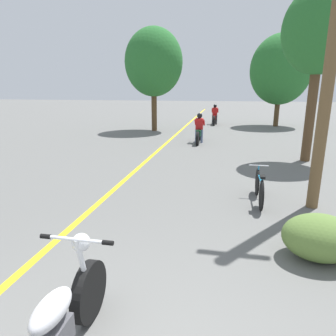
# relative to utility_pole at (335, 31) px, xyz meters

# --- Properties ---
(lane_stripe_center) EXTENTS (0.14, 48.00, 0.01)m
(lane_stripe_center) POSITION_rel_utility_pole_xyz_m (-4.68, 7.32, -3.55)
(lane_stripe_center) COLOR yellow
(lane_stripe_center) RESTS_ON ground
(utility_pole) EXTENTS (1.10, 0.24, 6.93)m
(utility_pole) POSITION_rel_utility_pole_xyz_m (0.00, 0.00, 0.00)
(utility_pole) COLOR brown
(utility_pole) RESTS_ON ground
(roadside_tree_right_near) EXTENTS (2.42, 2.18, 5.72)m
(roadside_tree_right_near) POSITION_rel_utility_pole_xyz_m (0.89, 4.57, 0.71)
(roadside_tree_right_near) COLOR #513A23
(roadside_tree_right_near) RESTS_ON ground
(roadside_tree_right_far) EXTENTS (3.90, 3.51, 5.92)m
(roadside_tree_right_far) POSITION_rel_utility_pole_xyz_m (1.34, 14.84, 0.11)
(roadside_tree_right_far) COLOR #513A23
(roadside_tree_right_far) RESTS_ON ground
(roadside_tree_left) EXTENTS (3.37, 3.03, 5.90)m
(roadside_tree_left) POSITION_rel_utility_pole_xyz_m (-6.26, 11.17, 0.39)
(roadside_tree_left) COLOR #513A23
(roadside_tree_left) RESTS_ON ground
(roadside_bush) EXTENTS (1.10, 0.88, 0.70)m
(roadside_bush) POSITION_rel_utility_pole_xyz_m (-0.46, -2.18, -3.20)
(roadside_bush) COLOR #5B7A38
(roadside_bush) RESTS_ON ground
(motorcycle_foreground) EXTENTS (0.77, 2.06, 1.10)m
(motorcycle_foreground) POSITION_rel_utility_pole_xyz_m (-3.32, -4.64, -3.11)
(motorcycle_foreground) COLOR black
(motorcycle_foreground) RESTS_ON ground
(motorcycle_rider_lead) EXTENTS (0.50, 2.08, 1.39)m
(motorcycle_rider_lead) POSITION_rel_utility_pole_xyz_m (-3.19, 7.52, -3.02)
(motorcycle_rider_lead) COLOR black
(motorcycle_rider_lead) RESTS_ON ground
(motorcycle_rider_far) EXTENTS (0.50, 2.08, 1.41)m
(motorcycle_rider_far) POSITION_rel_utility_pole_xyz_m (-2.79, 15.12, -3.02)
(motorcycle_rider_far) COLOR black
(motorcycle_rider_far) RESTS_ON ground
(bicycle_parked) EXTENTS (0.44, 1.61, 0.77)m
(bicycle_parked) POSITION_rel_utility_pole_xyz_m (-1.13, 0.06, -3.20)
(bicycle_parked) COLOR black
(bicycle_parked) RESTS_ON ground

